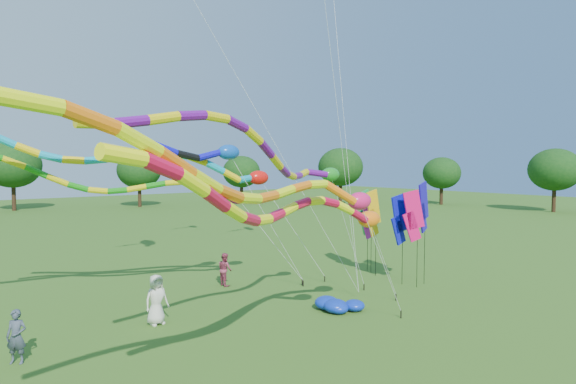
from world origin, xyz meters
TOP-DOWN VIEW (x-y plane):
  - ground at (0.00, 0.00)m, footprint 160.00×160.00m
  - tree_ring at (2.42, -0.81)m, footprint 115.90×119.71m
  - tube_kite_red at (-3.57, 0.21)m, footprint 13.83×5.81m
  - tube_kite_orange at (-6.10, -1.14)m, footprint 15.22×4.70m
  - tube_kite_purple at (-3.55, 1.84)m, footprint 13.67×5.30m
  - tube_kite_blue at (-7.80, 7.34)m, footprint 18.55×1.61m
  - tube_kite_cyan at (-4.22, 8.36)m, footprint 14.43×2.91m
  - tube_kite_green at (-5.08, 8.76)m, footprint 13.46×2.79m
  - banner_pole_orange at (6.14, 6.49)m, footprint 1.16×0.14m
  - banner_pole_violet at (6.51, 7.17)m, footprint 1.16×0.12m
  - banner_pole_blue_a at (5.79, 4.48)m, footprint 1.16×0.15m
  - banner_pole_magenta_b at (5.92, 3.77)m, footprint 1.09×0.54m
  - banner_pole_blue_b at (6.72, 3.79)m, footprint 1.14×0.37m
  - banner_pole_green at (6.65, 7.51)m, footprint 1.16×0.26m
  - blue_nylon_heap at (0.69, 3.27)m, footprint 1.57×1.48m
  - person_a at (-5.85, 6.23)m, footprint 0.97×0.69m
  - person_b at (-10.51, 5.46)m, footprint 0.70×0.66m
  - person_c at (-0.96, 9.63)m, footprint 0.63×0.79m

SIDE VIEW (x-z plane):
  - ground at x=0.00m, z-range 0.00..0.00m
  - blue_nylon_heap at x=0.69m, z-range -0.04..0.46m
  - person_c at x=-0.96m, z-range 0.00..1.60m
  - person_b at x=-10.51m, z-range 0.00..1.62m
  - person_a at x=-5.85m, z-range 0.00..1.85m
  - banner_pole_violet at x=6.51m, z-range 0.92..5.29m
  - banner_pole_blue_a at x=5.79m, z-range 0.98..5.45m
  - banner_pole_green at x=6.65m, z-range 1.01..5.54m
  - banner_pole_orange at x=6.14m, z-range 1.04..5.64m
  - banner_pole_magenta_b at x=5.92m, z-range 1.09..5.80m
  - banner_pole_blue_b at x=6.72m, z-range 1.27..6.35m
  - tube_kite_red at x=-3.57m, z-range 1.19..7.98m
  - tube_kite_green at x=-5.08m, z-range 1.50..8.54m
  - tube_kite_orange at x=-6.10m, z-range 1.72..9.27m
  - tree_ring at x=2.42m, z-range 0.66..10.35m
  - tube_kite_cyan at x=-4.22m, z-range 1.95..9.84m
  - tube_kite_purple at x=-3.55m, z-range 2.19..9.99m
  - tube_kite_blue at x=-7.80m, z-range 2.64..11.82m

